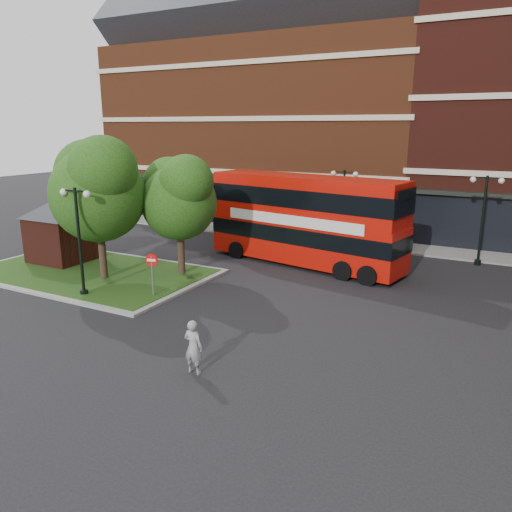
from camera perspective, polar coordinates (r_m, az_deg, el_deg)
The scene contains 15 objects.
ground at distance 20.63m, azimuth -8.76°, elevation -7.11°, with size 120.00×120.00×0.00m, color black.
pavement_far at distance 34.66m, azimuth 7.62°, elevation 1.96°, with size 44.00×3.00×0.12m, color slate.
terrace_far_left at distance 43.91m, azimuth 1.38°, elevation 13.86°, with size 26.00×12.00×14.00m, color brown.
traffic_island at distance 27.84m, azimuth -18.41°, elevation -1.80°, with size 12.60×7.60×0.15m.
kiosk at distance 30.18m, azimuth -21.37°, elevation 3.57°, with size 6.51×6.51×3.60m.
tree_island_west at distance 25.65m, azimuth -17.74°, elevation 7.70°, with size 5.40×4.71×7.21m.
tree_island_east at distance 25.61m, azimuth -8.86°, elevation 6.96°, with size 4.46×3.90×6.29m.
lamp_island at distance 23.56m, azimuth -19.57°, elevation 2.13°, with size 1.72×0.36×5.00m.
lamp_far_left at distance 31.65m, azimuth 9.92°, elevation 5.77°, with size 1.72×0.36×5.00m.
lamp_far_right at distance 30.20m, azimuth 24.52°, elevation 4.25°, with size 1.72×0.36×5.00m.
bus at distance 27.77m, azimuth 5.59°, elevation 4.76°, with size 11.69×4.64×4.36m.
woman at distance 15.97m, azimuth -7.18°, elevation -10.27°, with size 0.65×0.42×1.78m, color gray.
car_silver at distance 34.32m, azimuth 0.25°, elevation 2.94°, with size 1.50×3.72×1.27m, color #9D9FA3.
car_white at distance 33.00m, azimuth 13.27°, elevation 2.28°, with size 1.59×4.57×1.50m, color silver.
no_entry_sign at distance 22.78m, azimuth -11.81°, elevation -1.21°, with size 0.57×0.18×2.08m.
Camera 1 is at (11.61, -15.28, 7.57)m, focal length 35.00 mm.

